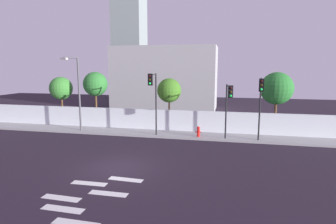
{
  "coord_description": "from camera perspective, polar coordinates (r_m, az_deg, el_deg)",
  "views": [
    {
      "loc": [
        6.05,
        -14.35,
        5.63
      ],
      "look_at": [
        1.47,
        6.5,
        2.25
      ],
      "focal_mm": 30.07,
      "sensor_mm": 36.0,
      "label": 1
    }
  ],
  "objects": [
    {
      "name": "ground_plane",
      "position": [
        16.56,
        -10.01,
        -11.02
      ],
      "size": [
        80.0,
        80.0,
        0.0
      ],
      "primitive_type": "plane",
      "color": "black"
    },
    {
      "name": "sidewalk",
      "position": [
        24.0,
        -2.55,
        -4.39
      ],
      "size": [
        36.0,
        2.4,
        0.15
      ],
      "primitive_type": "cube",
      "color": "#999999",
      "rests_on": "ground"
    },
    {
      "name": "perimeter_wall",
      "position": [
        25.02,
        -1.81,
        -1.55
      ],
      "size": [
        36.0,
        0.18,
        1.8
      ],
      "primitive_type": "cube",
      "color": "silver",
      "rests_on": "sidewalk"
    },
    {
      "name": "crosswalk_marking",
      "position": [
        13.45,
        -15.71,
        -16.09
      ],
      "size": [
        3.82,
        4.75,
        0.01
      ],
      "color": "silver",
      "rests_on": "ground"
    },
    {
      "name": "traffic_light_left",
      "position": [
        22.13,
        -3.04,
        4.26
      ],
      "size": [
        0.36,
        1.49,
        5.03
      ],
      "color": "black",
      "rests_on": "sidewalk"
    },
    {
      "name": "traffic_light_center",
      "position": [
        21.26,
        12.16,
        2.41
      ],
      "size": [
        0.52,
        1.63,
        4.22
      ],
      "color": "black",
      "rests_on": "sidewalk"
    },
    {
      "name": "traffic_light_right",
      "position": [
        21.38,
        18.27,
        3.11
      ],
      "size": [
        0.35,
        1.62,
        4.72
      ],
      "color": "black",
      "rests_on": "sidewalk"
    },
    {
      "name": "street_lamp_curbside",
      "position": [
        25.4,
        -17.96,
        4.66
      ],
      "size": [
        0.72,
        1.77,
        6.33
      ],
      "color": "#4C4C51",
      "rests_on": "sidewalk"
    },
    {
      "name": "fire_hydrant",
      "position": [
        22.69,
        6.18,
        -3.87
      ],
      "size": [
        0.44,
        0.26,
        0.83
      ],
      "color": "red",
      "rests_on": "sidewalk"
    },
    {
      "name": "roadside_tree_leftmost",
      "position": [
        29.56,
        -20.87,
        4.48
      ],
      "size": [
        2.23,
        2.23,
        4.74
      ],
      "color": "brown",
      "rests_on": "ground"
    },
    {
      "name": "roadside_tree_midleft",
      "position": [
        27.69,
        -14.51,
        5.46
      ],
      "size": [
        2.3,
        2.3,
        5.23
      ],
      "color": "brown",
      "rests_on": "ground"
    },
    {
      "name": "roadside_tree_midright",
      "position": [
        25.31,
        0.24,
        4.36
      ],
      "size": [
        2.17,
        2.17,
        4.68
      ],
      "color": "brown",
      "rests_on": "ground"
    },
    {
      "name": "roadside_tree_rightmost",
      "position": [
        25.01,
        21.17,
        4.45
      ],
      "size": [
        2.69,
        2.69,
        5.27
      ],
      "color": "brown",
      "rests_on": "ground"
    },
    {
      "name": "low_building_distant",
      "position": [
        38.87,
        -0.65,
        6.92
      ],
      "size": [
        13.96,
        6.0,
        8.43
      ],
      "primitive_type": "cube",
      "color": "#A9A9A9",
      "rests_on": "ground"
    },
    {
      "name": "tower_on_skyline",
      "position": [
        53.73,
        -7.88,
        18.17
      ],
      "size": [
        5.33,
        5.0,
        28.52
      ],
      "primitive_type": "cube",
      "color": "gray",
      "rests_on": "ground"
    }
  ]
}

